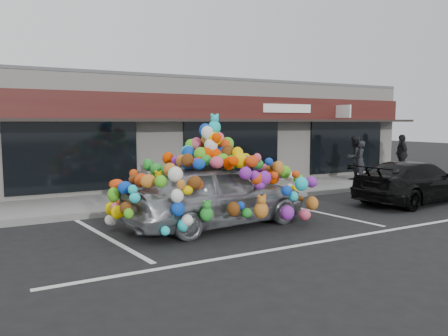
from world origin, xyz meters
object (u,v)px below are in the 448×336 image
toy_car (216,187)px  pedestrian_c (401,155)px  pedestrian_a (360,161)px  pedestrian_b (354,158)px  black_sedan (414,182)px

toy_car → pedestrian_c: (11.83, 4.22, 0.11)m
pedestrian_c → pedestrian_a: bearing=-53.4°
pedestrian_b → toy_car: bearing=20.5°
black_sedan → toy_car: bearing=82.7°
toy_car → black_sedan: bearing=-98.3°
toy_car → pedestrian_a: 9.53m
toy_car → black_sedan: (7.06, -0.22, -0.31)m
toy_car → pedestrian_c: toy_car is taller
black_sedan → pedestrian_a: bearing=-28.6°
pedestrian_b → black_sedan: bearing=63.8°
toy_car → pedestrian_b: 9.69m
black_sedan → pedestrian_a: pedestrian_a is taller
pedestrian_a → pedestrian_c: size_ratio=0.89×
pedestrian_c → black_sedan: bearing=-18.9°
pedestrian_a → pedestrian_b: pedestrian_b is taller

